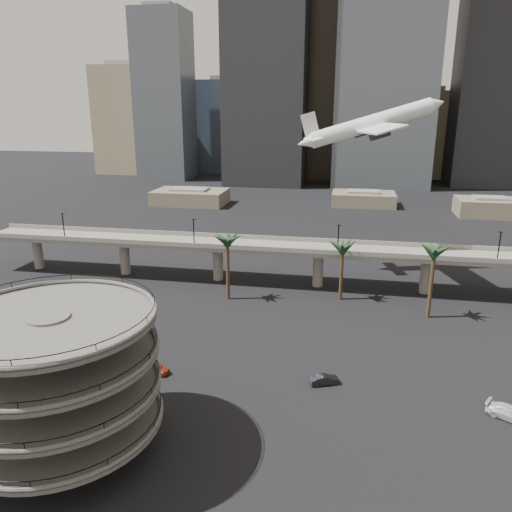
% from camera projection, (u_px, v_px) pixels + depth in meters
% --- Properties ---
extents(ground, '(700.00, 700.00, 0.00)m').
position_uv_depth(ground, '(187.00, 441.00, 57.32)').
color(ground, black).
rests_on(ground, ground).
extents(parking_ramp, '(22.20, 22.20, 17.35)m').
position_uv_depth(parking_ramp, '(55.00, 372.00, 53.06)').
color(parking_ramp, '#464441').
rests_on(parking_ramp, ground).
extents(overpass, '(130.00, 9.30, 14.70)m').
position_uv_depth(overpass, '(267.00, 250.00, 106.96)').
color(overpass, slate).
rests_on(overpass, ground).
extents(palm_trees, '(42.40, 10.40, 14.00)m').
position_uv_depth(palm_trees, '(332.00, 248.00, 93.53)').
color(palm_trees, '#4D3321').
rests_on(palm_trees, ground).
extents(low_buildings, '(135.00, 27.50, 6.80)m').
position_uv_depth(low_buildings, '(323.00, 200.00, 189.15)').
color(low_buildings, '#655C4A').
rests_on(low_buildings, ground).
extents(skyline, '(269.00, 86.00, 130.25)m').
position_uv_depth(skyline, '(353.00, 84.00, 245.17)').
color(skyline, '#84765B').
rests_on(skyline, ground).
extents(airborne_jet, '(32.94, 29.91, 12.26)m').
position_uv_depth(airborne_jet, '(371.00, 124.00, 108.87)').
color(airborne_jet, white).
rests_on(airborne_jet, ground).
extents(car_a, '(4.59, 2.87, 1.46)m').
position_uv_depth(car_a, '(156.00, 368.00, 71.92)').
color(car_a, '#992C15').
rests_on(car_a, ground).
extents(car_b, '(4.43, 2.93, 1.38)m').
position_uv_depth(car_b, '(324.00, 380.00, 68.93)').
color(car_b, black).
rests_on(car_b, ground).
extents(car_c, '(6.04, 4.76, 1.64)m').
position_uv_depth(car_c, '(511.00, 413.00, 61.15)').
color(car_c, silver).
rests_on(car_c, ground).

